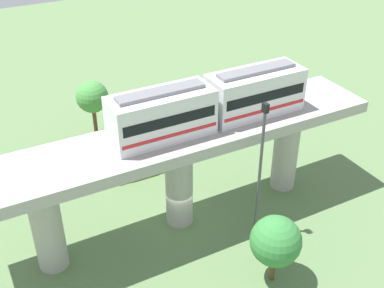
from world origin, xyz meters
The scene contains 9 objects.
ground_plane centered at (0.00, 0.00, 0.00)m, with size 120.00×120.00×0.00m, color #5B7A4C.
viaduct centered at (0.00, 0.00, 5.58)m, with size 5.20×28.00×7.38m.
train centered at (0.00, -2.34, 8.91)m, with size 2.64×13.55×3.24m.
parked_car_yellow centered at (6.94, 0.55, 0.74)m, with size 1.86×4.23×1.76m.
parked_car_red centered at (10.02, -7.85, 0.74)m, with size 1.96×4.27×1.76m.
parked_car_orange centered at (10.26, 6.83, 0.74)m, with size 2.68×4.49×1.76m.
tree_mid_lot centered at (14.48, 1.34, 3.85)m, with size 2.89×2.89×5.34m.
tree_far_corner centered at (-7.64, -2.56, 3.11)m, with size 3.13×3.13×4.70m.
signal_post centered at (-3.40, -4.20, 5.51)m, with size 0.44×0.28×9.98m.
Camera 1 is at (-24.52, 12.09, 23.46)m, focal length 46.15 mm.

